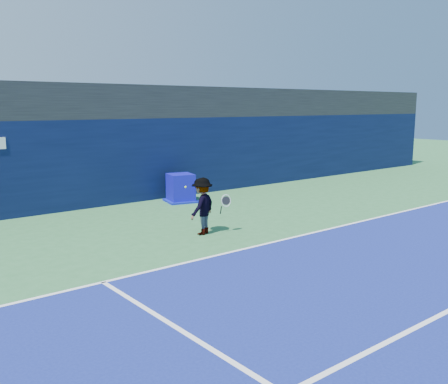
% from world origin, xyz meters
% --- Properties ---
extents(ground, '(80.00, 80.00, 0.00)m').
position_xyz_m(ground, '(0.00, 0.00, 0.00)').
color(ground, '#306B3A').
rests_on(ground, ground).
extents(baseline, '(24.00, 0.10, 0.01)m').
position_xyz_m(baseline, '(0.00, 3.00, 0.01)').
color(baseline, white).
rests_on(baseline, ground).
extents(stadium_band, '(36.00, 3.00, 1.20)m').
position_xyz_m(stadium_band, '(0.00, 11.50, 3.60)').
color(stadium_band, black).
rests_on(stadium_band, back_wall_assembly).
extents(back_wall_assembly, '(36.00, 1.03, 3.00)m').
position_xyz_m(back_wall_assembly, '(-0.00, 10.50, 1.50)').
color(back_wall_assembly, '#091134').
rests_on(back_wall_assembly, ground).
extents(equipment_cart, '(1.29, 1.29, 1.02)m').
position_xyz_m(equipment_cart, '(0.93, 9.07, 0.47)').
color(equipment_cart, '#0F0B9E').
rests_on(equipment_cart, ground).
extents(tennis_player, '(1.31, 0.94, 1.55)m').
position_xyz_m(tennis_player, '(-1.20, 4.84, 0.78)').
color(tennis_player, white).
rests_on(tennis_player, ground).
extents(tennis_ball, '(0.06, 0.06, 0.06)m').
position_xyz_m(tennis_ball, '(-1.02, 5.89, 1.15)').
color(tennis_ball, '#BCE319').
rests_on(tennis_ball, ground).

